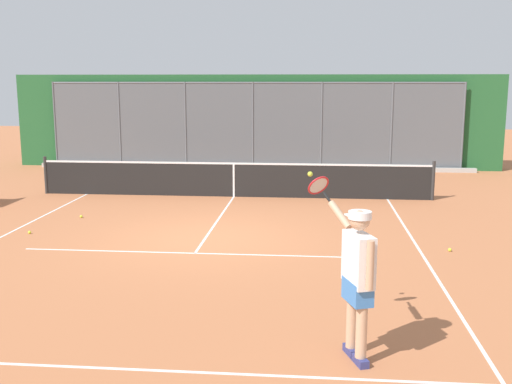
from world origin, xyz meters
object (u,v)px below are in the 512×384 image
at_px(tennis_ball_by_sideline, 30,232).
at_px(tennis_player, 357,272).
at_px(tennis_ball_mid_court, 450,250).
at_px(tennis_ball_near_net, 81,216).

bearing_deg(tennis_ball_by_sideline, tennis_player, 140.78).
bearing_deg(tennis_ball_mid_court, tennis_player, 65.95).
bearing_deg(tennis_ball_mid_court, tennis_ball_by_sideline, -3.72).
distance_m(tennis_ball_near_net, tennis_ball_by_sideline, 1.66).
relative_size(tennis_player, tennis_ball_near_net, 31.22).
bearing_deg(tennis_ball_by_sideline, tennis_ball_near_net, -108.22).
distance_m(tennis_ball_near_net, tennis_ball_mid_court, 8.32).
bearing_deg(tennis_player, tennis_ball_mid_court, -43.16).
relative_size(tennis_player, tennis_ball_by_sideline, 31.22).
bearing_deg(tennis_player, tennis_ball_near_net, 21.85).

